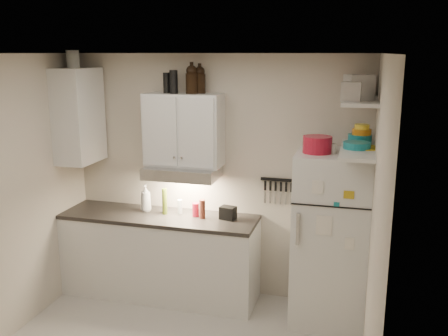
# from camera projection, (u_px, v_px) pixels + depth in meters

# --- Properties ---
(ceiling) EXTENTS (3.20, 3.00, 0.02)m
(ceiling) POSITION_uv_depth(u_px,v_px,m) (159.00, 52.00, 3.65)
(ceiling) COLOR silver
(ceiling) RESTS_ON ground
(back_wall) EXTENTS (3.20, 0.02, 2.60)m
(back_wall) POSITION_uv_depth(u_px,v_px,m) (217.00, 177.00, 5.37)
(back_wall) COLOR #BFB5A3
(back_wall) RESTS_ON ground
(right_wall) EXTENTS (0.02, 3.00, 2.60)m
(right_wall) POSITION_uv_depth(u_px,v_px,m) (375.00, 241.00, 3.54)
(right_wall) COLOR #BFB5A3
(right_wall) RESTS_ON ground
(base_cabinet) EXTENTS (2.10, 0.60, 0.88)m
(base_cabinet) POSITION_uv_depth(u_px,v_px,m) (160.00, 257.00, 5.41)
(base_cabinet) COLOR silver
(base_cabinet) RESTS_ON floor
(countertop) EXTENTS (2.10, 0.62, 0.04)m
(countertop) POSITION_uv_depth(u_px,v_px,m) (159.00, 217.00, 5.31)
(countertop) COLOR #272321
(countertop) RESTS_ON base_cabinet
(upper_cabinet) EXTENTS (0.80, 0.33, 0.75)m
(upper_cabinet) POSITION_uv_depth(u_px,v_px,m) (184.00, 130.00, 5.16)
(upper_cabinet) COLOR silver
(upper_cabinet) RESTS_ON back_wall
(side_cabinet) EXTENTS (0.33, 0.55, 1.00)m
(side_cabinet) POSITION_uv_depth(u_px,v_px,m) (79.00, 116.00, 5.30)
(side_cabinet) COLOR silver
(side_cabinet) RESTS_ON left_wall
(range_hood) EXTENTS (0.76, 0.46, 0.12)m
(range_hood) POSITION_uv_depth(u_px,v_px,m) (183.00, 172.00, 5.20)
(range_hood) COLOR silver
(range_hood) RESTS_ON back_wall
(fridge) EXTENTS (0.70, 0.68, 1.70)m
(fridge) POSITION_uv_depth(u_px,v_px,m) (331.00, 239.00, 4.82)
(fridge) COLOR silver
(fridge) RESTS_ON floor
(shelf_hi) EXTENTS (0.30, 0.95, 0.03)m
(shelf_hi) POSITION_uv_depth(u_px,v_px,m) (361.00, 100.00, 4.34)
(shelf_hi) COLOR silver
(shelf_hi) RESTS_ON right_wall
(shelf_lo) EXTENTS (0.30, 0.95, 0.03)m
(shelf_lo) POSITION_uv_depth(u_px,v_px,m) (358.00, 150.00, 4.44)
(shelf_lo) COLOR silver
(shelf_lo) RESTS_ON right_wall
(knife_strip) EXTENTS (0.42, 0.02, 0.03)m
(knife_strip) POSITION_uv_depth(u_px,v_px,m) (281.00, 180.00, 5.16)
(knife_strip) COLOR black
(knife_strip) RESTS_ON back_wall
(dutch_oven) EXTENTS (0.33, 0.33, 0.16)m
(dutch_oven) POSITION_uv_depth(u_px,v_px,m) (317.00, 145.00, 4.60)
(dutch_oven) COLOR #A61329
(dutch_oven) RESTS_ON fridge
(book_stack) EXTENTS (0.26, 0.29, 0.08)m
(book_stack) POSITION_uv_depth(u_px,v_px,m) (366.00, 152.00, 4.44)
(book_stack) COLOR #BB9717
(book_stack) RESTS_ON fridge
(spice_jar) EXTENTS (0.06, 0.06, 0.09)m
(spice_jar) POSITION_uv_depth(u_px,v_px,m) (333.00, 149.00, 4.57)
(spice_jar) COLOR silver
(spice_jar) RESTS_ON fridge
(stock_pot) EXTENTS (0.30, 0.30, 0.19)m
(stock_pot) POSITION_uv_depth(u_px,v_px,m) (358.00, 86.00, 4.59)
(stock_pot) COLOR silver
(stock_pot) RESTS_ON shelf_hi
(tin_a) EXTENTS (0.27, 0.26, 0.21)m
(tin_a) POSITION_uv_depth(u_px,v_px,m) (359.00, 87.00, 4.18)
(tin_a) COLOR #AAAAAD
(tin_a) RESTS_ON shelf_hi
(tin_b) EXTENTS (0.17, 0.17, 0.16)m
(tin_b) POSITION_uv_depth(u_px,v_px,m) (351.00, 92.00, 4.09)
(tin_b) COLOR #AAAAAD
(tin_b) RESTS_ON shelf_hi
(bowl_teal) EXTENTS (0.22, 0.22, 0.09)m
(bowl_teal) POSITION_uv_depth(u_px,v_px,m) (360.00, 139.00, 4.66)
(bowl_teal) COLOR #177A82
(bowl_teal) RESTS_ON shelf_lo
(bowl_orange) EXTENTS (0.17, 0.17, 0.05)m
(bowl_orange) POSITION_uv_depth(u_px,v_px,m) (362.00, 132.00, 4.62)
(bowl_orange) COLOR orange
(bowl_orange) RESTS_ON bowl_teal
(bowl_yellow) EXTENTS (0.14, 0.14, 0.04)m
(bowl_yellow) POSITION_uv_depth(u_px,v_px,m) (362.00, 127.00, 4.61)
(bowl_yellow) COLOR yellow
(bowl_yellow) RESTS_ON bowl_orange
(plates) EXTENTS (0.28, 0.28, 0.06)m
(plates) POSITION_uv_depth(u_px,v_px,m) (357.00, 145.00, 4.41)
(plates) COLOR #177A82
(plates) RESTS_ON shelf_lo
(growler_a) EXTENTS (0.14, 0.14, 0.29)m
(growler_a) POSITION_uv_depth(u_px,v_px,m) (192.00, 79.00, 5.01)
(growler_a) COLOR black
(growler_a) RESTS_ON upper_cabinet
(growler_b) EXTENTS (0.14, 0.14, 0.28)m
(growler_b) POSITION_uv_depth(u_px,v_px,m) (200.00, 80.00, 5.05)
(growler_b) COLOR black
(growler_b) RESTS_ON upper_cabinet
(thermos_a) EXTENTS (0.09, 0.09, 0.24)m
(thermos_a) POSITION_uv_depth(u_px,v_px,m) (174.00, 82.00, 5.01)
(thermos_a) COLOR black
(thermos_a) RESTS_ON upper_cabinet
(thermos_b) EXTENTS (0.07, 0.07, 0.21)m
(thermos_b) POSITION_uv_depth(u_px,v_px,m) (167.00, 83.00, 5.08)
(thermos_b) COLOR black
(thermos_b) RESTS_ON upper_cabinet
(side_jar) EXTENTS (0.15, 0.15, 0.18)m
(side_jar) POSITION_uv_depth(u_px,v_px,m) (73.00, 59.00, 5.20)
(side_jar) COLOR silver
(side_jar) RESTS_ON side_cabinet
(soap_bottle) EXTENTS (0.14, 0.14, 0.33)m
(soap_bottle) POSITION_uv_depth(u_px,v_px,m) (146.00, 196.00, 5.40)
(soap_bottle) COLOR silver
(soap_bottle) RESTS_ON countertop
(pepper_mill) EXTENTS (0.07, 0.07, 0.20)m
(pepper_mill) POSITION_uv_depth(u_px,v_px,m) (202.00, 209.00, 5.18)
(pepper_mill) COLOR maroon
(pepper_mill) RESTS_ON countertop
(oil_bottle) EXTENTS (0.06, 0.06, 0.28)m
(oil_bottle) POSITION_uv_depth(u_px,v_px,m) (165.00, 201.00, 5.30)
(oil_bottle) COLOR #475715
(oil_bottle) RESTS_ON countertop
(vinegar_bottle) EXTENTS (0.06, 0.06, 0.22)m
(vinegar_bottle) POSITION_uv_depth(u_px,v_px,m) (165.00, 203.00, 5.36)
(vinegar_bottle) COLOR black
(vinegar_bottle) RESTS_ON countertop
(clear_bottle) EXTENTS (0.06, 0.06, 0.15)m
(clear_bottle) POSITION_uv_depth(u_px,v_px,m) (180.00, 207.00, 5.33)
(clear_bottle) COLOR silver
(clear_bottle) RESTS_ON countertop
(red_jar) EXTENTS (0.09, 0.09, 0.15)m
(red_jar) POSITION_uv_depth(u_px,v_px,m) (196.00, 210.00, 5.24)
(red_jar) COLOR #A61329
(red_jar) RESTS_ON countertop
(caddy) EXTENTS (0.18, 0.14, 0.14)m
(caddy) POSITION_uv_depth(u_px,v_px,m) (228.00, 213.00, 5.16)
(caddy) COLOR black
(caddy) RESTS_ON countertop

